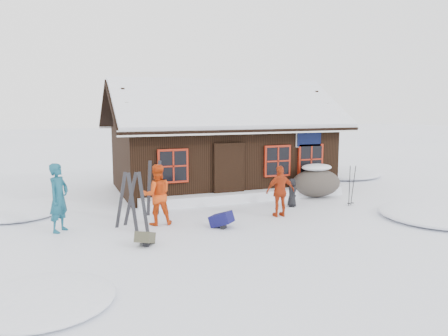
{
  "coord_description": "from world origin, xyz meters",
  "views": [
    {
      "loc": [
        -4.63,
        -11.61,
        3.3
      ],
      "look_at": [
        0.44,
        1.72,
        1.3
      ],
      "focal_mm": 35.0,
      "sensor_mm": 36.0,
      "label": 1
    }
  ],
  "objects_px": {
    "ski_pair_left": "(126,200)",
    "backpack_blue": "(222,222)",
    "ski_poles": "(351,186)",
    "skier_orange_left": "(157,195)",
    "boulder": "(316,182)",
    "skier_orange_right": "(280,191)",
    "skier_teal": "(59,198)",
    "backpack_olive": "(145,240)",
    "skier_crouched": "(292,193)"
  },
  "relations": [
    {
      "from": "backpack_olive",
      "to": "skier_orange_right",
      "type": "bearing_deg",
      "value": 48.12
    },
    {
      "from": "ski_pair_left",
      "to": "skier_teal",
      "type": "bearing_deg",
      "value": 174.27
    },
    {
      "from": "ski_pair_left",
      "to": "backpack_olive",
      "type": "bearing_deg",
      "value": -89.1
    },
    {
      "from": "skier_teal",
      "to": "ski_pair_left",
      "type": "distance_m",
      "value": 1.74
    },
    {
      "from": "ski_poles",
      "to": "backpack_olive",
      "type": "distance_m",
      "value": 7.54
    },
    {
      "from": "skier_orange_left",
      "to": "backpack_olive",
      "type": "bearing_deg",
      "value": 71.82
    },
    {
      "from": "ski_pair_left",
      "to": "backpack_blue",
      "type": "bearing_deg",
      "value": -28.31
    },
    {
      "from": "boulder",
      "to": "skier_crouched",
      "type": "bearing_deg",
      "value": -145.82
    },
    {
      "from": "skier_orange_left",
      "to": "backpack_blue",
      "type": "height_order",
      "value": "skier_orange_left"
    },
    {
      "from": "skier_orange_right",
      "to": "ski_poles",
      "type": "relative_size",
      "value": 1.12
    },
    {
      "from": "skier_crouched",
      "to": "boulder",
      "type": "xyz_separation_m",
      "value": [
        1.66,
        1.12,
        0.08
      ]
    },
    {
      "from": "skier_orange_left",
      "to": "backpack_blue",
      "type": "bearing_deg",
      "value": 152.56
    },
    {
      "from": "ski_poles",
      "to": "backpack_blue",
      "type": "relative_size",
      "value": 2.44
    },
    {
      "from": "skier_orange_right",
      "to": "boulder",
      "type": "bearing_deg",
      "value": -137.98
    },
    {
      "from": "skier_teal",
      "to": "backpack_olive",
      "type": "distance_m",
      "value": 2.86
    },
    {
      "from": "skier_orange_right",
      "to": "boulder",
      "type": "xyz_separation_m",
      "value": [
        2.65,
        2.16,
        -0.23
      ]
    },
    {
      "from": "skier_crouched",
      "to": "boulder",
      "type": "distance_m",
      "value": 2.0
    },
    {
      "from": "boulder",
      "to": "ski_poles",
      "type": "distance_m",
      "value": 1.72
    },
    {
      "from": "ski_poles",
      "to": "backpack_blue",
      "type": "height_order",
      "value": "ski_poles"
    },
    {
      "from": "skier_orange_left",
      "to": "skier_orange_right",
      "type": "xyz_separation_m",
      "value": [
        3.68,
        -0.42,
        -0.08
      ]
    },
    {
      "from": "skier_crouched",
      "to": "ski_pair_left",
      "type": "height_order",
      "value": "ski_pair_left"
    },
    {
      "from": "skier_crouched",
      "to": "backpack_blue",
      "type": "xyz_separation_m",
      "value": [
        -3.09,
        -1.56,
        -0.32
      ]
    },
    {
      "from": "backpack_blue",
      "to": "backpack_olive",
      "type": "xyz_separation_m",
      "value": [
        -2.27,
        -0.83,
        -0.02
      ]
    },
    {
      "from": "skier_teal",
      "to": "boulder",
      "type": "height_order",
      "value": "skier_teal"
    },
    {
      "from": "boulder",
      "to": "skier_orange_left",
      "type": "bearing_deg",
      "value": -164.57
    },
    {
      "from": "ski_pair_left",
      "to": "backpack_blue",
      "type": "height_order",
      "value": "ski_pair_left"
    },
    {
      "from": "skier_teal",
      "to": "boulder",
      "type": "distance_m",
      "value": 9.04
    },
    {
      "from": "skier_orange_left",
      "to": "boulder",
      "type": "xyz_separation_m",
      "value": [
        6.33,
        1.75,
        -0.31
      ]
    },
    {
      "from": "boulder",
      "to": "backpack_olive",
      "type": "bearing_deg",
      "value": -153.43
    },
    {
      "from": "ski_pair_left",
      "to": "backpack_blue",
      "type": "xyz_separation_m",
      "value": [
        2.43,
        -1.11,
        -0.59
      ]
    },
    {
      "from": "skier_orange_left",
      "to": "skier_orange_right",
      "type": "bearing_deg",
      "value": 176.6
    },
    {
      "from": "ski_poles",
      "to": "skier_crouched",
      "type": "bearing_deg",
      "value": 163.7
    },
    {
      "from": "skier_orange_left",
      "to": "boulder",
      "type": "bearing_deg",
      "value": -161.52
    },
    {
      "from": "skier_teal",
      "to": "backpack_olive",
      "type": "height_order",
      "value": "skier_teal"
    },
    {
      "from": "backpack_olive",
      "to": "skier_crouched",
      "type": "bearing_deg",
      "value": 54.95
    },
    {
      "from": "ski_pair_left",
      "to": "skier_orange_left",
      "type": "bearing_deg",
      "value": -15.34
    },
    {
      "from": "skier_teal",
      "to": "skier_orange_right",
      "type": "xyz_separation_m",
      "value": [
        6.25,
        -0.64,
        -0.14
      ]
    },
    {
      "from": "ski_poles",
      "to": "skier_orange_right",
      "type": "bearing_deg",
      "value": -170.89
    },
    {
      "from": "skier_teal",
      "to": "skier_orange_right",
      "type": "bearing_deg",
      "value": -60.92
    },
    {
      "from": "backpack_blue",
      "to": "skier_orange_left",
      "type": "bearing_deg",
      "value": 106.15
    },
    {
      "from": "boulder",
      "to": "backpack_olive",
      "type": "distance_m",
      "value": 7.85
    },
    {
      "from": "skier_orange_left",
      "to": "ski_pair_left",
      "type": "distance_m",
      "value": 0.87
    },
    {
      "from": "skier_crouched",
      "to": "skier_orange_right",
      "type": "bearing_deg",
      "value": -178.36
    },
    {
      "from": "boulder",
      "to": "backpack_olive",
      "type": "relative_size",
      "value": 3.82
    },
    {
      "from": "boulder",
      "to": "ski_pair_left",
      "type": "relative_size",
      "value": 1.19
    },
    {
      "from": "backpack_olive",
      "to": "backpack_blue",
      "type": "bearing_deg",
      "value": 50.97
    },
    {
      "from": "ski_pair_left",
      "to": "ski_poles",
      "type": "bearing_deg",
      "value": -4.73
    },
    {
      "from": "ski_poles",
      "to": "backpack_olive",
      "type": "relative_size",
      "value": 2.86
    },
    {
      "from": "skier_orange_left",
      "to": "ski_pair_left",
      "type": "bearing_deg",
      "value": -8.45
    },
    {
      "from": "skier_teal",
      "to": "ski_poles",
      "type": "bearing_deg",
      "value": -56.11
    }
  ]
}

